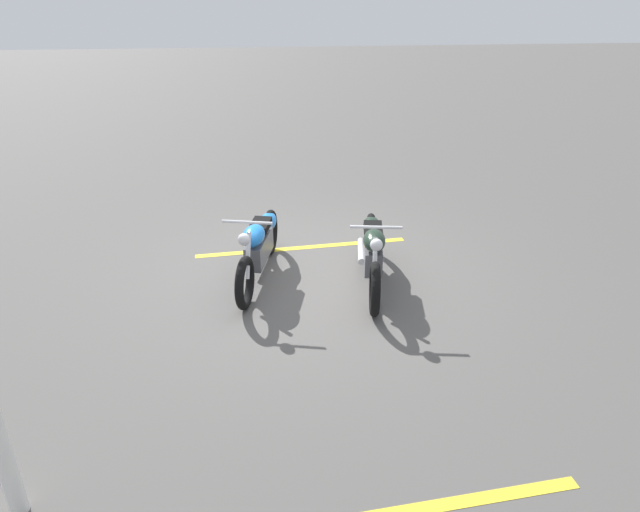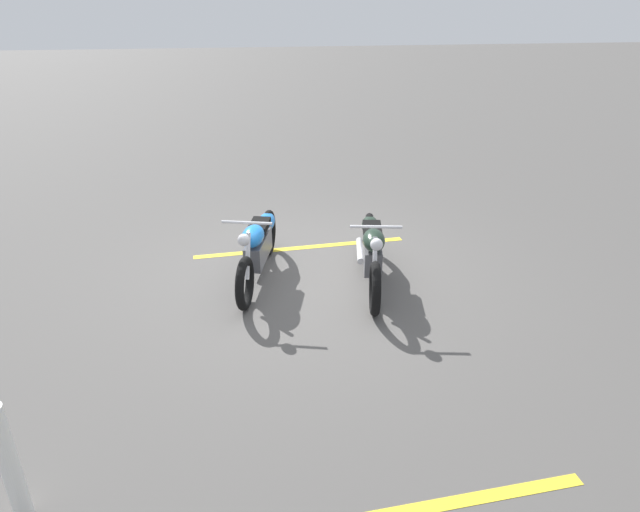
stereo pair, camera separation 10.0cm
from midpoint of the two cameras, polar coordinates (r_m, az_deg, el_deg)
ground_plane at (r=7.90m, az=-0.25°, el=-1.85°), size 60.00×60.00×0.00m
motorcycle_bright_foreground at (r=7.70m, az=-5.73°, el=1.10°), size 2.20×0.74×1.04m
motorcycle_dark_foreground at (r=7.57m, az=5.62°, el=0.63°), size 2.22×0.65×1.04m
bollard_post at (r=4.96m, az=-28.39°, el=-17.40°), size 0.14×0.14×1.03m
parking_stripe_near at (r=8.68m, az=-1.43°, el=0.85°), size 0.40×3.20×0.01m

